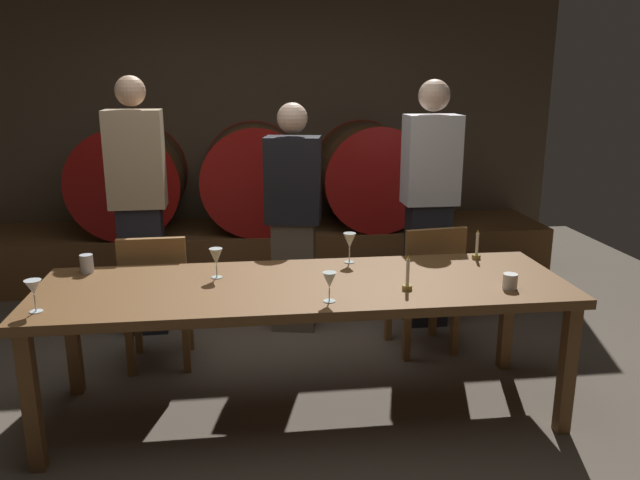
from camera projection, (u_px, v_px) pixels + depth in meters
The scene contains 20 objects.
ground_plane at pixel (266, 404), 3.55m from camera, with size 7.73×7.73×0.00m, color brown.
back_wall at pixel (250, 111), 5.99m from camera, with size 5.95×0.24×2.95m, color brown.
barrel_shelf at pixel (255, 251), 5.78m from camera, with size 5.35×0.90×0.47m, color brown.
wine_barrel_left at pixel (130, 179), 5.47m from camera, with size 0.94×0.86×0.94m.
wine_barrel_center at pixel (255, 177), 5.61m from camera, with size 0.94×0.86×0.94m.
wine_barrel_right at pixel (369, 174), 5.73m from camera, with size 0.94×0.86×0.94m.
dining_table at pixel (305, 294), 3.31m from camera, with size 2.78×0.87×0.75m.
chair_left at pixel (157, 295), 3.88m from camera, with size 0.41×0.41×0.88m.
chair_right at pixel (427, 283), 4.11m from camera, with size 0.45×0.45×0.88m.
guest_left at pixel (139, 206), 4.34m from camera, with size 0.38×0.25×1.81m.
guest_center at pixel (293, 217), 4.42m from camera, with size 0.42×0.31×1.63m.
guest_right at pixel (429, 203), 4.48m from camera, with size 0.38×0.24×1.79m.
candle_left at pixel (407, 280), 3.18m from camera, with size 0.05×0.05×0.19m.
candle_right at pixel (477, 251), 3.71m from camera, with size 0.05×0.05×0.18m.
wine_glass_far_left at pixel (33, 288), 2.86m from camera, with size 0.08×0.08×0.15m.
wine_glass_center_left at pixel (216, 257), 3.35m from camera, with size 0.07×0.07×0.16m.
wine_glass_center_right at pixel (329, 281), 3.00m from camera, with size 0.07×0.07×0.15m.
wine_glass_far_right at pixel (350, 241), 3.62m from camera, with size 0.07×0.07×0.18m.
cup_left at pixel (87, 264), 3.46m from camera, with size 0.07×0.07×0.10m, color silver.
cup_right at pixel (510, 281), 3.20m from camera, with size 0.07×0.07×0.08m, color white.
Camera 1 is at (-0.09, -3.21, 1.81)m, focal length 35.05 mm.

